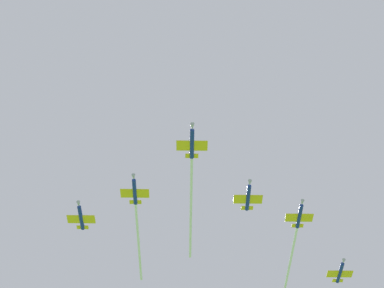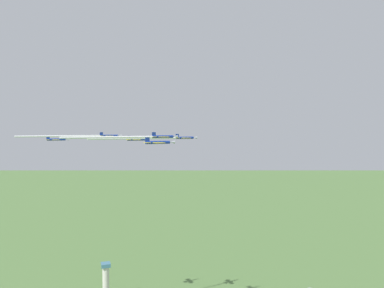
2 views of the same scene
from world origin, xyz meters
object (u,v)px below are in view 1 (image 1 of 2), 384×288
(jet_starboard_inner, at_px, (137,220))
(jet_lead, at_px, (191,183))
(jet_center_rear, at_px, (340,272))
(jet_port_outer, at_px, (293,246))
(jet_port_inner, at_px, (248,197))
(jet_starboard_outer, at_px, (81,217))

(jet_starboard_inner, bearing_deg, jet_lead, 134.95)
(jet_lead, xyz_separation_m, jet_starboard_inner, (-13.75, -18.84, 1.01))
(jet_center_rear, bearing_deg, jet_lead, 37.64)
(jet_port_outer, bearing_deg, jet_starboard_inner, 12.52)
(jet_port_inner, height_order, jet_starboard_outer, jet_starboard_outer)
(jet_lead, bearing_deg, jet_center_rear, -142.36)
(jet_port_inner, distance_m, jet_starboard_outer, 50.30)
(jet_center_rear, bearing_deg, jet_starboard_inner, 18.16)
(jet_starboard_outer, bearing_deg, jet_starboard_inner, -170.74)
(jet_starboard_inner, distance_m, jet_port_outer, 50.64)
(jet_port_inner, xyz_separation_m, jet_starboard_outer, (-1.51, -50.28, 0.28))
(jet_port_inner, xyz_separation_m, jet_starboard_inner, (-6.72, -34.42, 2.01))
(jet_port_outer, distance_m, jet_center_rear, 19.73)
(jet_lead, distance_m, jet_starboard_outer, 35.74)
(jet_lead, height_order, jet_starboard_outer, jet_lead)
(jet_starboard_inner, distance_m, jet_starboard_outer, 16.78)
(jet_starboard_inner, xyz_separation_m, jet_starboard_outer, (5.21, -15.86, -1.73))
(jet_port_outer, bearing_deg, jet_lead, 39.83)
(jet_starboard_inner, bearing_deg, jet_starboard_outer, 9.26)
(jet_starboard_outer, bearing_deg, jet_lead, 157.25)
(jet_lead, relative_size, jet_port_outer, 1.03)
(jet_port_inner, bearing_deg, jet_lead, 15.35)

